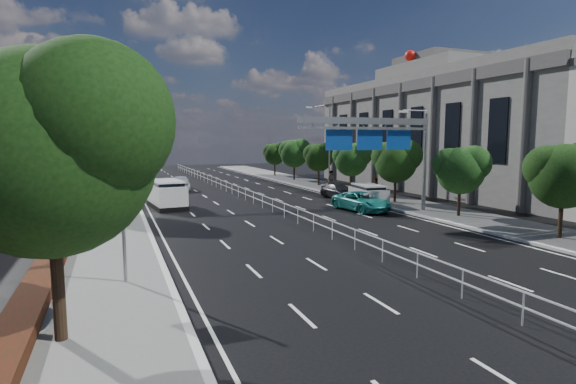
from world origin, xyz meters
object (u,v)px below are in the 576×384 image
near_car_dark (131,167)px  near_car_silver (180,182)px  overhead_gantry (380,136)px  pedestrian_b (331,180)px  red_bus (141,169)px  pedestrian_a (375,189)px  silver_minivan (368,195)px  parked_car_teal (361,201)px  toilet_sign (109,207)px  parked_car_dark (339,191)px  white_minivan (167,194)px

near_car_dark → near_car_silver: bearing=102.6°
overhead_gantry → pedestrian_b: (4.00, 15.46, -4.50)m
red_bus → pedestrian_a: (17.51, -26.28, -0.49)m
silver_minivan → parked_car_teal: silver_minivan is taller
near_car_silver → parked_car_teal: 22.19m
toilet_sign → parked_car_teal: (17.45, 12.00, -2.23)m
parked_car_dark → red_bus: bearing=118.4°
toilet_sign → silver_minivan: 23.90m
white_minivan → red_bus: 23.08m
toilet_sign → pedestrian_b: (21.69, 25.51, -1.84)m
red_bus → toilet_sign: bearing=-88.9°
parked_car_teal → pedestrian_a: pedestrian_a is taller
silver_minivan → pedestrian_b: (2.44, 11.51, 0.25)m
pedestrian_a → pedestrian_b: pedestrian_a is taller
near_car_silver → silver_minivan: (12.43, -17.48, 0.06)m
overhead_gantry → pedestrian_b: 16.59m
near_car_dark → pedestrian_b: 41.28m
toilet_sign → overhead_gantry: overhead_gantry is taller
white_minivan → silver_minivan: bearing=-23.7°
parked_car_teal → pedestrian_b: (4.24, 13.51, 0.39)m
white_minivan → pedestrian_a: bearing=-16.8°
near_car_silver → parked_car_teal: near_car_silver is taller
pedestrian_b → pedestrian_a: bearing=130.7°
red_bus → pedestrian_a: 31.58m
overhead_gantry → silver_minivan: overhead_gantry is taller
near_car_dark → toilet_sign: bearing=92.7°
silver_minivan → toilet_sign: bearing=-137.3°
red_bus → near_car_silver: 11.01m
near_car_silver → near_car_dark: near_car_silver is taller
near_car_silver → near_car_dark: bearing=-77.5°
red_bus → parked_car_dark: (15.80, -22.93, -0.97)m
near_car_silver → pedestrian_a: pedestrian_a is taller
toilet_sign → parked_car_teal: size_ratio=0.85×
near_car_dark → parked_car_teal: (14.50, -50.29, -0.03)m
red_bus → parked_car_teal: bearing=-59.2°
white_minivan → near_car_silver: (2.80, 12.62, -0.28)m
red_bus → silver_minivan: 32.09m
silver_minivan → near_car_silver: bearing=132.1°
near_car_silver → parked_car_dark: bearing=140.2°
overhead_gantry → parked_car_teal: 5.27m
red_bus → parked_car_dark: bearing=-49.7°
toilet_sign → pedestrian_a: (20.96, 15.64, -1.82)m
silver_minivan → parked_car_dark: silver_minivan is taller
toilet_sign → pedestrian_b: size_ratio=2.25×
overhead_gantry → red_bus: 35.14m
near_car_silver → overhead_gantry: bearing=122.2°
pedestrian_b → near_car_dark: bearing=-18.1°
overhead_gantry → near_car_silver: bearing=116.9°
white_minivan → pedestrian_b: size_ratio=2.71×
white_minivan → near_car_silver: bearing=71.5°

